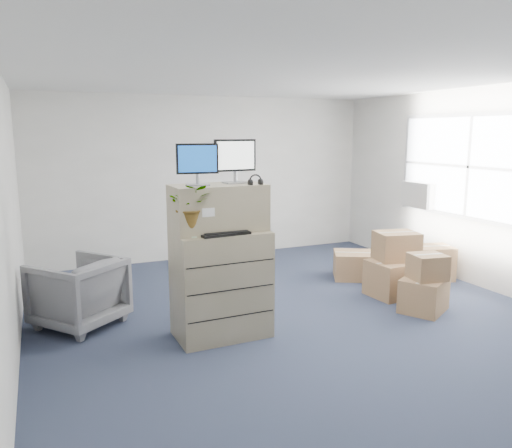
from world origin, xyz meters
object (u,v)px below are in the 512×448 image
object	(u,v)px
potted_plant	(191,212)
office_chair	(78,289)
filing_cabinet_lower	(221,284)
keyboard	(224,233)
monitor_left	(197,162)
monitor_right	(235,159)
water_bottle	(226,217)

from	to	relation	value
potted_plant	office_chair	xyz separation A→B (m)	(-1.05, 1.01, -0.97)
potted_plant	filing_cabinet_lower	bearing A→B (deg)	16.52
filing_cabinet_lower	keyboard	world-z (taller)	keyboard
filing_cabinet_lower	monitor_left	world-z (taller)	monitor_left
monitor_right	monitor_left	bearing A→B (deg)	-177.74
filing_cabinet_lower	water_bottle	bearing A→B (deg)	38.04
water_bottle	office_chair	xyz separation A→B (m)	(-1.49, 0.83, -0.86)
monitor_right	keyboard	xyz separation A→B (m)	(-0.23, -0.26, -0.74)
water_bottle	office_chair	distance (m)	1.91
monitor_left	potted_plant	xyz separation A→B (m)	(-0.13, -0.15, -0.49)
filing_cabinet_lower	potted_plant	world-z (taller)	potted_plant
monitor_left	keyboard	xyz separation A→B (m)	(0.20, -0.21, -0.72)
monitor_left	office_chair	bearing A→B (deg)	151.05
filing_cabinet_lower	water_bottle	world-z (taller)	water_bottle
filing_cabinet_lower	water_bottle	size ratio (longest dim) A/B	4.09
filing_cabinet_lower	monitor_right	world-z (taller)	monitor_right
office_chair	monitor_left	bearing A→B (deg)	105.02
keyboard	monitor_left	bearing A→B (deg)	127.86
monitor_right	keyboard	distance (m)	0.82
office_chair	filing_cabinet_lower	bearing A→B (deg)	108.30
monitor_left	monitor_right	distance (m)	0.43
water_bottle	office_chair	size ratio (longest dim) A/B	0.33
filing_cabinet_lower	office_chair	world-z (taller)	filing_cabinet_lower
monitor_left	monitor_right	xyz separation A→B (m)	(0.43, 0.05, 0.02)
potted_plant	monitor_right	bearing A→B (deg)	19.18
filing_cabinet_lower	monitor_right	distance (m)	1.35
filing_cabinet_lower	potted_plant	distance (m)	0.90
monitor_right	potted_plant	size ratio (longest dim) A/B	0.85
keyboard	office_chair	world-z (taller)	keyboard
filing_cabinet_lower	office_chair	distance (m)	1.67
office_chair	potted_plant	bearing A→B (deg)	97.38
office_chair	water_bottle	bearing A→B (deg)	111.92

